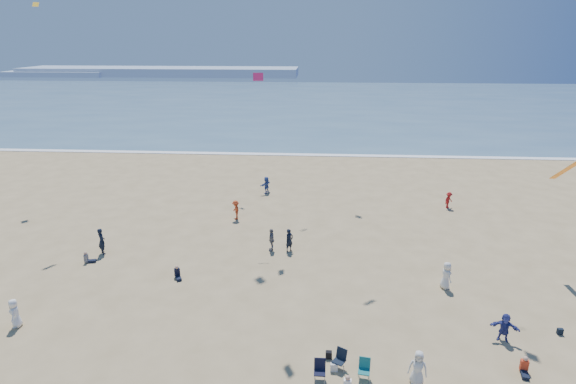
{
  "coord_description": "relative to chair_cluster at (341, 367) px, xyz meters",
  "views": [
    {
      "loc": [
        3.35,
        -12.57,
        14.75
      ],
      "look_at": [
        2.0,
        8.0,
        7.61
      ],
      "focal_mm": 28.0,
      "sensor_mm": 36.0,
      "label": 1
    }
  ],
  "objects": [
    {
      "name": "ocean",
      "position": [
        -4.67,
        90.73,
        -0.47
      ],
      "size": [
        220.0,
        100.0,
        0.06
      ],
      "primitive_type": "cube",
      "color": "#476B84",
      "rests_on": "ground"
    },
    {
      "name": "surf_line",
      "position": [
        -4.67,
        40.73,
        -0.46
      ],
      "size": [
        220.0,
        1.2,
        0.08
      ],
      "primitive_type": "cube",
      "color": "white",
      "rests_on": "ground"
    },
    {
      "name": "headland_far",
      "position": [
        -64.67,
        165.73,
        1.1
      ],
      "size": [
        110.0,
        20.0,
        3.2
      ],
      "primitive_type": "cube",
      "color": "#7A8EA8",
      "rests_on": "ground"
    },
    {
      "name": "headland_near",
      "position": [
        -104.67,
        160.73,
        0.5
      ],
      "size": [
        40.0,
        14.0,
        2.0
      ],
      "primitive_type": "cube",
      "color": "#7A8EA8",
      "rests_on": "ground"
    },
    {
      "name": "standing_flyers",
      "position": [
        -2.21,
        9.12,
        0.35
      ],
      "size": [
        28.86,
        33.57,
        1.94
      ],
      "color": "black",
      "rests_on": "ground"
    },
    {
      "name": "seated_group",
      "position": [
        -3.71,
        1.75,
        -0.08
      ],
      "size": [
        26.36,
        20.12,
        0.84
      ],
      "color": "white",
      "rests_on": "ground"
    },
    {
      "name": "chair_cluster",
      "position": [
        0.0,
        0.0,
        0.0
      ],
      "size": [
        2.65,
        1.52,
        1.0
      ],
      "color": "black",
      "rests_on": "ground"
    },
    {
      "name": "white_tote",
      "position": [
        -0.29,
        0.33,
        -0.3
      ],
      "size": [
        0.35,
        0.2,
        0.4
      ],
      "primitive_type": "cube",
      "color": "silver",
      "rests_on": "ground"
    },
    {
      "name": "black_backpack",
      "position": [
        -0.52,
        1.19,
        -0.31
      ],
      "size": [
        0.3,
        0.22,
        0.38
      ],
      "primitive_type": "cube",
      "color": "black",
      "rests_on": "ground"
    },
    {
      "name": "navy_bag",
      "position": [
        11.6,
        3.84,
        -0.33
      ],
      "size": [
        0.28,
        0.18,
        0.34
      ],
      "primitive_type": "cube",
      "color": "black",
      "rests_on": "ground"
    },
    {
      "name": "kites_aloft",
      "position": [
        4.16,
        8.9,
        15.19
      ],
      "size": [
        41.74,
        42.51,
        26.56
      ],
      "color": "green",
      "rests_on": "ground"
    }
  ]
}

